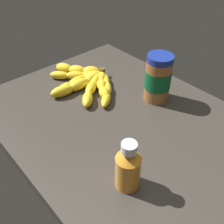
{
  "coord_description": "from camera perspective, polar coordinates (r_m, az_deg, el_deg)",
  "views": [
    {
      "loc": [
        43.15,
        -41.64,
        51.44
      ],
      "look_at": [
        -0.97,
        -2.54,
        3.31
      ],
      "focal_mm": 42.38,
      "sensor_mm": 36.0,
      "label": 1
    }
  ],
  "objects": [
    {
      "name": "ground_plane",
      "position": [
        0.8,
        1.82,
        -2.34
      ],
      "size": [
        83.23,
        62.04,
        3.41
      ],
      "primitive_type": "cube",
      "color": "#38332D"
    },
    {
      "name": "banana_bunch",
      "position": [
        0.93,
        -5.68,
        6.6
      ],
      "size": [
        32.11,
        23.03,
        3.78
      ],
      "color": "yellow",
      "rests_on": "ground_plane"
    },
    {
      "name": "honey_bottle",
      "position": [
        0.59,
        3.47,
        -11.77
      ],
      "size": [
        5.71,
        5.71,
        13.11
      ],
      "color": "orange",
      "rests_on": "ground_plane"
    },
    {
      "name": "peanut_butter_jar",
      "position": [
        0.84,
        9.76,
        7.24
      ],
      "size": [
        8.2,
        8.2,
        15.4
      ],
      "color": "#9E602D",
      "rests_on": "ground_plane"
    }
  ]
}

